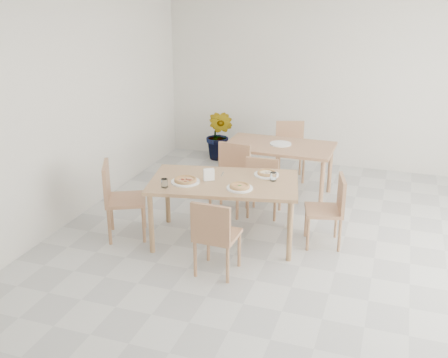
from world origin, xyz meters
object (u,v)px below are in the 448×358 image
(chair_north, at_px, (231,173))
(tumbler_a, at_px, (164,183))
(plate_empty, at_px, (281,144))
(chair_south, at_px, (215,233))
(napkin_holder, at_px, (209,175))
(main_table, at_px, (224,187))
(pizza_margherita, at_px, (240,186))
(tumbler_b, at_px, (273,177))
(second_table, at_px, (279,151))
(potted_plant, at_px, (220,135))
(chair_back_s, at_px, (263,182))
(chair_east, at_px, (331,206))
(plate_pepperoni, at_px, (185,182))
(pizza_mushroom, at_px, (267,173))
(plate_margherita, at_px, (240,188))
(chair_west, at_px, (118,195))
(chair_back_n, at_px, (290,146))
(plate_mushroom, at_px, (266,175))
(pizza_pepperoni, at_px, (185,180))

(chair_north, distance_m, tumbler_a, 1.36)
(tumbler_a, xyz_separation_m, plate_empty, (0.84, 2.01, -0.04))
(chair_south, distance_m, napkin_holder, 0.86)
(main_table, xyz_separation_m, tumbler_a, (-0.55, -0.41, 0.12))
(chair_south, xyz_separation_m, pizza_margherita, (0.08, 0.61, 0.29))
(tumbler_b, height_order, second_table, tumbler_b)
(pizza_margherita, bearing_deg, potted_plant, 113.15)
(chair_north, xyz_separation_m, tumbler_a, (-0.36, -1.28, 0.28))
(chair_back_s, bearing_deg, plate_empty, -94.25)
(plate_empty, bearing_deg, chair_north, -123.82)
(napkin_holder, distance_m, potted_plant, 3.05)
(chair_east, bearing_deg, potted_plant, -152.42)
(chair_east, xyz_separation_m, plate_pepperoni, (-1.58, -0.48, 0.28))
(plate_pepperoni, xyz_separation_m, second_table, (0.67, 1.77, -0.09))
(napkin_holder, bearing_deg, pizza_margherita, -49.81)
(plate_pepperoni, distance_m, pizza_mushroom, 0.96)
(plate_margherita, bearing_deg, main_table, 143.05)
(tumbler_b, bearing_deg, chair_west, -164.21)
(tumbler_b, bearing_deg, pizza_mushroom, 127.54)
(chair_back_n, bearing_deg, chair_back_s, -108.48)
(plate_empty, bearing_deg, chair_back_n, 91.23)
(plate_pepperoni, bearing_deg, pizza_margherita, 0.99)
(tumbler_a, bearing_deg, chair_south, -27.87)
(chair_north, height_order, plate_margherita, chair_north)
(chair_south, height_order, plate_mushroom, chair_south)
(chair_west, distance_m, plate_margherita, 1.47)
(chair_south, xyz_separation_m, tumbler_a, (-0.72, 0.38, 0.31))
(chair_west, height_order, plate_pepperoni, chair_west)
(plate_pepperoni, xyz_separation_m, chair_back_n, (0.67, 2.55, -0.25))
(plate_margherita, distance_m, tumbler_a, 0.83)
(main_table, xyz_separation_m, chair_north, (-0.20, 0.88, -0.16))
(pizza_margherita, relative_size, plate_empty, 0.78)
(napkin_holder, bearing_deg, plate_pepperoni, 174.78)
(plate_mushroom, bearing_deg, pizza_mushroom, -45.00)
(chair_west, bearing_deg, plate_mushroom, -94.99)
(second_table, height_order, chair_back_s, chair_back_s)
(tumbler_a, relative_size, napkin_holder, 0.67)
(chair_back_s, bearing_deg, napkin_holder, 61.32)
(plate_margherita, xyz_separation_m, potted_plant, (-1.29, 3.01, -0.32))
(plate_mushroom, bearing_deg, main_table, -141.61)
(potted_plant, bearing_deg, chair_east, -48.64)
(chair_north, distance_m, chair_back_n, 1.55)
(tumbler_a, bearing_deg, plate_pepperoni, 52.96)
(plate_pepperoni, height_order, napkin_holder, napkin_holder)
(chair_west, distance_m, pizza_mushroom, 1.76)
(plate_margherita, height_order, pizza_mushroom, pizza_mushroom)
(pizza_mushroom, bearing_deg, chair_north, 138.16)
(plate_mushroom, xyz_separation_m, tumbler_b, (0.12, -0.15, 0.04))
(pizza_margherita, height_order, chair_back_s, chair_back_s)
(pizza_pepperoni, height_order, chair_back_s, chair_back_s)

